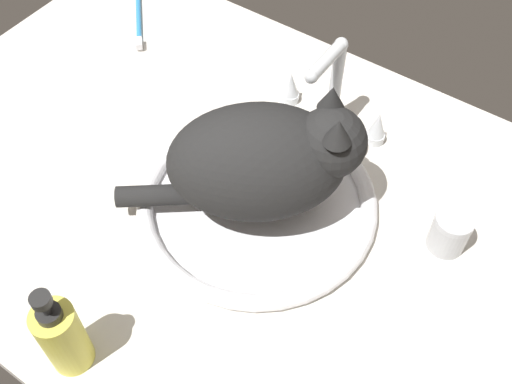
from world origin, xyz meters
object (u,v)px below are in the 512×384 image
object	(u,v)px
metal_jar	(450,232)
sink_basin	(256,203)
toothbrush	(139,20)
soap_pump_bottle	(64,338)
cat	(268,160)
faucet	(332,93)

from	to	relation	value
metal_jar	sink_basin	bearing A→B (deg)	-158.92
toothbrush	soap_pump_bottle	bearing A→B (deg)	-55.56
metal_jar	toothbrush	xyz separation A→B (cm)	(-71.73, 13.91, -2.78)
sink_basin	toothbrush	distance (cm)	51.12
metal_jar	toothbrush	distance (cm)	73.12
sink_basin	cat	xyz separation A→B (cm)	(1.37, 1.05, 10.06)
sink_basin	soap_pump_bottle	xyz separation A→B (cm)	(-5.57, -33.31, 5.25)
toothbrush	faucet	bearing A→B (deg)	-3.01
faucet	cat	bearing A→B (deg)	-86.24
cat	soap_pump_bottle	distance (cm)	35.38
sink_basin	toothbrush	world-z (taller)	sink_basin
cat	soap_pump_bottle	world-z (taller)	cat
sink_basin	metal_jar	distance (cm)	28.72
sink_basin	toothbrush	bearing A→B (deg)	151.73
cat	toothbrush	distance (cm)	52.91
sink_basin	metal_jar	world-z (taller)	metal_jar
faucet	sink_basin	bearing A→B (deg)	-90.00
sink_basin	metal_jar	size ratio (longest dim) A/B	5.46
cat	toothbrush	xyz separation A→B (cm)	(-46.39, 23.16, -10.58)
soap_pump_bottle	metal_jar	xyz separation A→B (cm)	(32.29, 43.61, -2.99)
faucet	soap_pump_bottle	world-z (taller)	faucet
soap_pump_bottle	cat	bearing A→B (deg)	78.58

